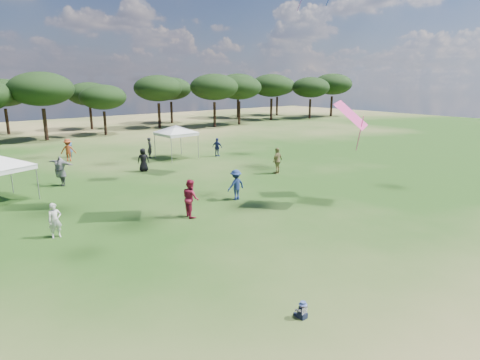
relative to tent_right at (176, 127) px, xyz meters
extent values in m
plane|color=#244715|center=(-9.31, -25.56, -2.76)|extent=(140.00, 140.00, 0.00)
cylinder|color=black|center=(-6.06, 18.61, -0.98)|extent=(0.41, 0.41, 3.56)
ellipsoid|color=black|center=(-6.06, 18.61, 2.94)|extent=(6.91, 6.91, 3.73)
cylinder|color=black|center=(0.88, 18.95, -1.32)|extent=(0.33, 0.33, 2.88)
ellipsoid|color=black|center=(0.88, 18.95, 1.85)|extent=(5.60, 5.60, 3.02)
cylinder|color=black|center=(9.65, 21.41, -1.04)|extent=(0.39, 0.39, 3.44)
ellipsoid|color=black|center=(9.65, 21.41, 2.75)|extent=(6.69, 6.69, 3.60)
cylinder|color=black|center=(16.46, 17.49, -0.99)|extent=(0.40, 0.40, 3.53)
ellipsoid|color=black|center=(16.46, 17.49, 2.90)|extent=(6.86, 6.86, 3.70)
cylinder|color=black|center=(21.33, 17.90, -1.02)|extent=(0.40, 0.40, 3.47)
ellipsoid|color=black|center=(21.33, 17.90, 2.79)|extent=(6.74, 6.74, 3.63)
cylinder|color=black|center=(29.91, 19.89, -0.97)|extent=(0.41, 0.41, 3.57)
ellipsoid|color=black|center=(29.91, 19.89, 2.96)|extent=(6.94, 6.94, 3.74)
cylinder|color=black|center=(37.02, 17.55, -1.08)|extent=(0.38, 0.38, 3.35)
ellipsoid|color=black|center=(37.02, 17.55, 2.61)|extent=(6.51, 6.51, 3.51)
cylinder|color=black|center=(43.53, 18.05, -0.93)|extent=(0.42, 0.42, 3.66)
ellipsoid|color=black|center=(43.53, 18.05, 3.10)|extent=(7.10, 7.10, 3.83)
cylinder|color=black|center=(-8.49, 26.96, -1.16)|extent=(0.37, 0.37, 3.20)
ellipsoid|color=black|center=(-8.49, 26.96, 2.36)|extent=(6.21, 6.21, 3.35)
cylinder|color=black|center=(1.51, 25.78, -1.26)|extent=(0.34, 0.34, 2.99)
ellipsoid|color=black|center=(1.51, 25.78, 2.03)|extent=(5.81, 5.81, 3.13)
cylinder|color=black|center=(14.30, 26.18, -1.10)|extent=(0.38, 0.38, 3.31)
ellipsoid|color=black|center=(14.30, 26.18, 2.54)|extent=(6.43, 6.43, 3.47)
cylinder|color=black|center=(27.99, 26.56, -0.94)|extent=(0.42, 0.42, 3.64)
ellipsoid|color=black|center=(27.99, 26.56, 3.06)|extent=(7.06, 7.06, 3.81)
cylinder|color=black|center=(37.09, 25.95, -1.03)|extent=(0.40, 0.40, 3.46)
ellipsoid|color=black|center=(37.09, 25.95, 2.78)|extent=(6.72, 6.72, 3.62)
cylinder|color=gray|center=(-12.43, -5.79, -1.77)|extent=(0.06, 0.06, 1.98)
cylinder|color=gray|center=(-13.35, -3.35, -1.77)|extent=(0.06, 0.06, 1.98)
cylinder|color=gray|center=(-1.29, -1.41, -1.65)|extent=(0.06, 0.06, 2.21)
cylinder|color=gray|center=(1.41, -1.29, -1.65)|extent=(0.06, 0.06, 2.21)
cylinder|color=gray|center=(-1.41, 1.29, -1.65)|extent=(0.06, 0.06, 2.21)
cylinder|color=gray|center=(1.29, 1.41, -1.65)|extent=(0.06, 0.06, 2.21)
cube|color=silver|center=(0.00, 0.00, -0.60)|extent=(2.98, 2.98, 0.25)
pyramid|color=silver|center=(0.00, 0.00, 0.13)|extent=(5.81, 5.81, 0.60)
cube|color=black|center=(-9.46, -23.46, -2.67)|extent=(0.22, 0.22, 0.17)
cube|color=black|center=(-9.53, -23.30, -2.71)|extent=(0.08, 0.20, 0.09)
cube|color=black|center=(-9.38, -23.30, -2.71)|extent=(0.08, 0.20, 0.09)
cube|color=white|center=(-9.46, -23.46, -2.49)|extent=(0.21, 0.15, 0.22)
cylinder|color=white|center=(-9.59, -23.40, -2.49)|extent=(0.07, 0.21, 0.13)
cylinder|color=white|center=(-9.32, -23.40, -2.49)|extent=(0.07, 0.21, 0.13)
sphere|color=#E0B293|center=(-9.46, -23.46, -2.34)|extent=(0.15, 0.15, 0.15)
cone|color=#4C60B1|center=(-9.46, -23.46, -2.30)|extent=(0.25, 0.25, 0.02)
cylinder|color=#4C60B1|center=(-9.46, -23.46, -2.27)|extent=(0.16, 0.16, 0.06)
imported|color=maroon|center=(-7.72, 4.62, -1.81)|extent=(1.41, 1.18, 1.89)
imported|color=navy|center=(3.32, -1.44, -1.93)|extent=(0.76, 1.05, 1.65)
imported|color=beige|center=(-13.29, -12.52, -1.98)|extent=(0.57, 0.37, 1.55)
imported|color=maroon|center=(-7.22, -13.86, -1.80)|extent=(0.88, 1.05, 1.92)
imported|color=olive|center=(2.77, -9.73, -1.80)|extent=(1.20, 0.71, 1.92)
imported|color=#4D4C51|center=(-10.55, -3.46, -1.80)|extent=(1.40, 2.44, 1.92)
imported|color=#2A5080|center=(-7.15, 6.33, -2.00)|extent=(1.08, 1.94, 1.52)
imported|color=#29292E|center=(-1.74, 1.60, -1.86)|extent=(0.59, 0.75, 1.80)
imported|color=navy|center=(-3.66, -13.00, -1.88)|extent=(1.17, 0.70, 1.76)
imported|color=black|center=(-4.51, -2.89, -1.88)|extent=(1.01, 0.87, 1.75)
plane|color=#C13072|center=(0.67, -17.36, 2.13)|extent=(2.58, 2.16, 1.50)
camera|label=1|loc=(-17.31, -30.33, 3.96)|focal=30.00mm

